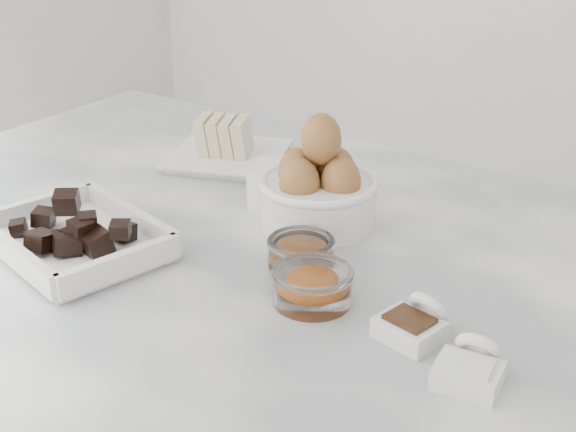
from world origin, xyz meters
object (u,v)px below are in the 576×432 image
(honey_bowl, at_px, (301,252))
(butter_plate, at_px, (226,146))
(zest_bowl, at_px, (312,284))
(egg_bowl, at_px, (318,189))
(sugar_ramekin, at_px, (283,185))
(salt_spoon, at_px, (470,367))
(vanilla_spoon, at_px, (414,323))
(chocolate_dish, at_px, (75,233))

(honey_bowl, bearing_deg, butter_plate, 142.92)
(butter_plate, distance_m, zest_bowl, 0.42)
(egg_bowl, xyz_separation_m, zest_bowl, (0.10, -0.16, -0.03))
(sugar_ramekin, distance_m, egg_bowl, 0.07)
(salt_spoon, bearing_deg, vanilla_spoon, 154.07)
(butter_plate, relative_size, sugar_ramekin, 2.18)
(zest_bowl, bearing_deg, sugar_ramekin, 132.51)
(egg_bowl, bearing_deg, sugar_ramekin, 167.07)
(chocolate_dish, bearing_deg, salt_spoon, 3.40)
(butter_plate, height_order, vanilla_spoon, butter_plate)
(chocolate_dish, height_order, honey_bowl, chocolate_dish)
(chocolate_dish, bearing_deg, vanilla_spoon, 8.97)
(chocolate_dish, relative_size, egg_bowl, 1.61)
(chocolate_dish, bearing_deg, zest_bowl, 12.10)
(zest_bowl, bearing_deg, salt_spoon, -10.07)
(butter_plate, xyz_separation_m, zest_bowl, (0.33, -0.26, -0.00))
(vanilla_spoon, bearing_deg, butter_plate, 149.25)
(honey_bowl, relative_size, zest_bowl, 0.89)
(honey_bowl, xyz_separation_m, zest_bowl, (0.05, -0.06, 0.00))
(chocolate_dish, distance_m, butter_plate, 0.33)
(chocolate_dish, distance_m, salt_spoon, 0.47)
(vanilla_spoon, height_order, salt_spoon, same)
(chocolate_dish, distance_m, honey_bowl, 0.26)
(egg_bowl, xyz_separation_m, vanilla_spoon, (0.21, -0.16, -0.03))
(zest_bowl, relative_size, vanilla_spoon, 1.10)
(zest_bowl, distance_m, vanilla_spoon, 0.11)
(sugar_ramekin, relative_size, salt_spoon, 1.28)
(egg_bowl, relative_size, zest_bowl, 1.73)
(sugar_ramekin, height_order, salt_spoon, sugar_ramekin)
(butter_plate, height_order, zest_bowl, butter_plate)
(salt_spoon, bearing_deg, egg_bowl, 145.65)
(chocolate_dish, distance_m, vanilla_spoon, 0.40)
(honey_bowl, xyz_separation_m, salt_spoon, (0.24, -0.09, -0.00))
(chocolate_dish, distance_m, egg_bowl, 0.29)
(egg_bowl, xyz_separation_m, salt_spoon, (0.28, -0.19, -0.03))
(sugar_ramekin, height_order, zest_bowl, sugar_ramekin)
(egg_bowl, height_order, salt_spoon, egg_bowl)
(butter_plate, distance_m, egg_bowl, 0.25)
(honey_bowl, bearing_deg, chocolate_dish, -152.90)
(sugar_ramekin, height_order, egg_bowl, egg_bowl)
(chocolate_dish, height_order, egg_bowl, egg_bowl)
(honey_bowl, bearing_deg, sugar_ramekin, 132.43)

